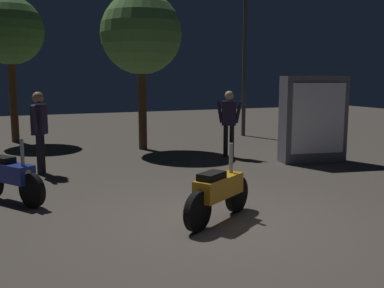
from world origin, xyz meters
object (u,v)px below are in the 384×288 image
(motorcycle_blue_parked_left, at_px, (10,177))
(person_bystander_far, at_px, (39,125))
(motorcycle_orange_foreground, at_px, (219,192))
(streetlamp_near, at_px, (245,39))
(person_rider_beside, at_px, (229,118))
(kiosk_billboard, at_px, (313,119))

(motorcycle_blue_parked_left, bearing_deg, person_bystander_far, 129.40)
(motorcycle_orange_foreground, distance_m, streetlamp_near, 10.05)
(streetlamp_near, bearing_deg, person_rider_beside, -124.34)
(motorcycle_blue_parked_left, xyz_separation_m, person_bystander_far, (0.65, 2.13, 0.63))
(person_rider_beside, relative_size, kiosk_billboard, 0.82)
(streetlamp_near, bearing_deg, motorcycle_orange_foreground, -121.47)
(person_rider_beside, height_order, kiosk_billboard, kiosk_billboard)
(motorcycle_blue_parked_left, bearing_deg, motorcycle_orange_foreground, 17.42)
(motorcycle_orange_foreground, relative_size, person_bystander_far, 0.82)
(kiosk_billboard, bearing_deg, person_rider_beside, -30.18)
(person_rider_beside, relative_size, person_bystander_far, 0.97)
(motorcycle_orange_foreground, bearing_deg, motorcycle_blue_parked_left, 108.22)
(person_bystander_far, distance_m, streetlamp_near, 8.42)
(motorcycle_orange_foreground, relative_size, kiosk_billboard, 0.69)
(motorcycle_orange_foreground, bearing_deg, person_bystander_far, 83.04)
(motorcycle_orange_foreground, height_order, streetlamp_near, streetlamp_near)
(person_rider_beside, xyz_separation_m, kiosk_billboard, (1.60, -1.38, 0.02))
(motorcycle_blue_parked_left, relative_size, kiosk_billboard, 0.68)
(person_rider_beside, bearing_deg, motorcycle_blue_parked_left, -33.96)
(motorcycle_orange_foreground, bearing_deg, person_rider_beside, 28.12)
(person_bystander_far, distance_m, kiosk_billboard, 6.38)
(motorcycle_blue_parked_left, height_order, streetlamp_near, streetlamp_near)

